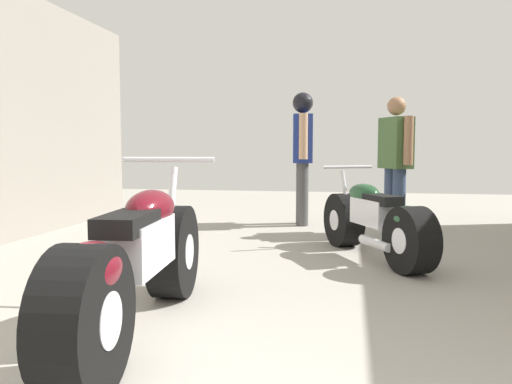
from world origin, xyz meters
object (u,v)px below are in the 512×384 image
Objects in this scene: mechanic_with_helmet at (302,146)px; motorcycle_black_naked at (375,222)px; motorcycle_maroon_cruiser at (137,264)px; mechanic_in_blue at (395,157)px.

motorcycle_black_naked is at bearing -67.19° from mechanic_with_helmet.
mechanic_with_helmet is (0.50, 4.33, 0.65)m from motorcycle_maroon_cruiser.
mechanic_with_helmet reaches higher than motorcycle_maroon_cruiser.
mechanic_in_blue is 0.92× the size of mechanic_with_helmet.
mechanic_in_blue is (0.29, 1.47, 0.57)m from motorcycle_black_naked.
motorcycle_maroon_cruiser is 4.12m from mechanic_in_blue.
motorcycle_maroon_cruiser is at bearing -113.89° from mechanic_in_blue.
motorcycle_maroon_cruiser is 4.41m from mechanic_with_helmet.
mechanic_in_blue reaches higher than motorcycle_black_naked.
mechanic_with_helmet is (-1.16, 0.59, 0.13)m from mechanic_in_blue.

